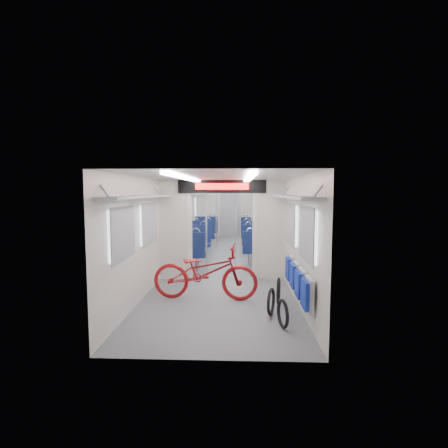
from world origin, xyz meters
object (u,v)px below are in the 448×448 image
object	(u,v)px
flip_bench	(297,280)
stanchion_near_left	(206,228)
bike_hoop_c	(278,292)
stanchion_far_right	(236,218)
bike_hoop_b	(271,303)
seat_bay_near_left	(192,244)
stanchion_far_left	(216,218)
seat_bay_near_right	(257,242)
seat_bay_far_right	(252,230)
stanchion_near_right	(236,226)
seat_bay_far_left	(204,230)
bicycle	(205,272)
bike_hoop_a	(283,315)

from	to	relation	value
flip_bench	stanchion_near_left	bearing A→B (deg)	122.04
bike_hoop_c	stanchion_far_right	world-z (taller)	stanchion_far_right
bike_hoop_b	seat_bay_near_left	size ratio (longest dim) A/B	0.21
seat_bay_near_left	stanchion_far_left	distance (m)	2.13
flip_bench	bike_hoop_c	distance (m)	0.66
bike_hoop_b	seat_bay_near_right	xyz separation A→B (m)	(0.02, 4.69, 0.32)
seat_bay_far_right	stanchion_far_right	bearing A→B (deg)	-107.53
stanchion_far_left	stanchion_far_right	xyz separation A→B (m)	(0.66, -0.18, 0.00)
stanchion_near_right	seat_bay_near_left	bearing A→B (deg)	143.30
stanchion_far_left	seat_bay_near_left	bearing A→B (deg)	-106.09
seat_bay_near_left	seat_bay_far_right	distance (m)	4.26
bike_hoop_b	seat_bay_far_left	xyz separation A→B (m)	(-1.85, 7.69, 0.35)
stanchion_near_left	stanchion_near_right	world-z (taller)	same
seat_bay_far_left	stanchion_near_left	xyz separation A→B (m)	(0.52, -4.79, 0.60)
seat_bay_near_right	stanchion_near_right	bearing A→B (deg)	-112.83
seat_bay_near_right	seat_bay_far_left	xyz separation A→B (m)	(-1.87, 3.00, 0.03)
bike_hoop_c	bicycle	bearing A→B (deg)	170.05
bicycle	stanchion_far_right	size ratio (longest dim) A/B	0.86
seat_bay_far_right	seat_bay_near_left	bearing A→B (deg)	-116.02
bike_hoop_b	seat_bay_far_left	size ratio (longest dim) A/B	0.21
bike_hoop_b	stanchion_far_left	xyz separation A→B (m)	(-1.28, 6.09, 0.95)
flip_bench	seat_bay_near_right	distance (m)	4.64
stanchion_far_left	stanchion_far_right	distance (m)	0.68
bicycle	bike_hoop_c	world-z (taller)	bicycle
stanchion_near_left	bike_hoop_b	bearing A→B (deg)	-65.39
bicycle	seat_bay_near_left	bearing A→B (deg)	15.92
seat_bay_far_right	bike_hoop_a	bearing A→B (deg)	-89.31
seat_bay_far_left	seat_bay_near_right	bearing A→B (deg)	-58.02
bike_hoop_a	seat_bay_near_left	xyz separation A→B (m)	(-1.97, 4.68, 0.36)
bicycle	flip_bench	xyz separation A→B (m)	(1.61, -0.73, 0.06)
bike_hoop_c	seat_bay_far_left	distance (m)	7.41
bicycle	bike_hoop_a	world-z (taller)	bicycle
seat_bay_near_left	stanchion_near_right	distance (m)	1.66
seat_bay_far_left	stanchion_near_right	size ratio (longest dim) A/B	0.93
flip_bench	seat_bay_near_right	size ratio (longest dim) A/B	1.06
flip_bench	bike_hoop_a	size ratio (longest dim) A/B	4.72
bike_hoop_a	seat_bay_near_right	size ratio (longest dim) A/B	0.22
flip_bench	stanchion_near_right	size ratio (longest dim) A/B	0.90
bicycle	seat_bay_far_right	distance (m)	7.24
bike_hoop_c	stanchion_near_right	world-z (taller)	stanchion_near_right
bike_hoop_c	seat_bay_far_right	size ratio (longest dim) A/B	0.24
bike_hoop_a	seat_bay_far_right	world-z (taller)	seat_bay_far_right
bicycle	bike_hoop_a	xyz separation A→B (m)	(1.29, -1.36, -0.33)
bicycle	stanchion_far_left	bearing A→B (deg)	5.54
seat_bay_near_left	bike_hoop_c	bearing A→B (deg)	-60.16
seat_bay_near_right	stanchion_near_left	size ratio (longest dim) A/B	0.85
bike_hoop_c	stanchion_far_right	bearing A→B (deg)	98.67
seat_bay_near_left	seat_bay_far_right	bearing A→B (deg)	63.98
bike_hoop_b	stanchion_far_left	distance (m)	6.29
stanchion_near_left	stanchion_far_right	size ratio (longest dim) A/B	1.00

